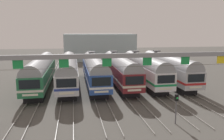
# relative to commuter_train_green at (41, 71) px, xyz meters

# --- Properties ---
(ground_plane) EXTENTS (160.00, 160.00, 0.00)m
(ground_plane) POSITION_rel_commuter_train_green_xyz_m (10.16, 0.01, -2.69)
(ground_plane) COLOR #4C4944
(track_bed) EXTENTS (21.83, 70.00, 0.15)m
(track_bed) POSITION_rel_commuter_train_green_xyz_m (10.16, 17.01, -2.61)
(track_bed) COLOR gray
(track_bed) RESTS_ON ground
(commuter_train_green) EXTENTS (2.88, 18.06, 4.77)m
(commuter_train_green) POSITION_rel_commuter_train_green_xyz_m (0.00, 0.00, 0.00)
(commuter_train_green) COLOR #236B42
(commuter_train_green) RESTS_ON ground
(commuter_train_silver) EXTENTS (2.88, 18.06, 4.77)m
(commuter_train_silver) POSITION_rel_commuter_train_green_xyz_m (4.06, 0.00, 0.00)
(commuter_train_silver) COLOR silver
(commuter_train_silver) RESTS_ON ground
(commuter_train_blue) EXTENTS (2.88, 18.06, 5.05)m
(commuter_train_blue) POSITION_rel_commuter_train_green_xyz_m (8.13, 0.00, 0.00)
(commuter_train_blue) COLOR #284C9E
(commuter_train_blue) RESTS_ON ground
(commuter_train_maroon) EXTENTS (2.88, 18.06, 5.05)m
(commuter_train_maroon) POSITION_rel_commuter_train_green_xyz_m (12.19, 0.00, 0.00)
(commuter_train_maroon) COLOR maroon
(commuter_train_maroon) RESTS_ON ground
(commuter_train_white) EXTENTS (2.88, 18.06, 5.05)m
(commuter_train_white) POSITION_rel_commuter_train_green_xyz_m (16.26, 0.00, 0.00)
(commuter_train_white) COLOR white
(commuter_train_white) RESTS_ON ground
(commuter_train_stainless) EXTENTS (2.88, 18.06, 5.05)m
(commuter_train_stainless) POSITION_rel_commuter_train_green_xyz_m (20.32, 0.00, 0.00)
(commuter_train_stainless) COLOR #B2B5BA
(commuter_train_stainless) RESTS_ON ground
(catenary_gantry) EXTENTS (25.56, 0.44, 6.97)m
(catenary_gantry) POSITION_rel_commuter_train_green_xyz_m (10.16, -13.49, 2.66)
(catenary_gantry) COLOR gray
(catenary_gantry) RESTS_ON ground
(yard_signal_mast) EXTENTS (0.28, 0.35, 2.90)m
(yard_signal_mast) POSITION_rel_commuter_train_green_xyz_m (14.23, -16.10, -0.66)
(yard_signal_mast) COLOR #59595E
(yard_signal_mast) RESTS_ON ground
(maintenance_building) EXTENTS (20.80, 10.00, 7.77)m
(maintenance_building) POSITION_rel_commuter_train_green_xyz_m (12.72, 32.96, 1.20)
(maintenance_building) COLOR #9EB2B7
(maintenance_building) RESTS_ON ground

